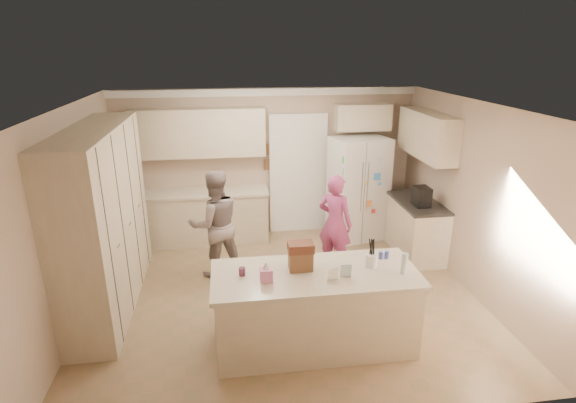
{
  "coord_description": "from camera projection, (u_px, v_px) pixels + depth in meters",
  "views": [
    {
      "loc": [
        -0.71,
        -5.4,
        3.31
      ],
      "look_at": [
        0.1,
        0.35,
        1.25
      ],
      "focal_mm": 28.0,
      "sensor_mm": 36.0,
      "label": 1
    }
  ],
  "objects": [
    {
      "name": "wall_left",
      "position": [
        72.0,
        217.0,
        5.46
      ],
      "size": [
        0.02,
        4.6,
        2.6
      ],
      "primitive_type": "cube",
      "color": "#BDA48D",
      "rests_on": "ground"
    },
    {
      "name": "fridge_magnets",
      "position": [
        364.0,
        195.0,
        7.5
      ],
      "size": [
        0.76,
        0.02,
        1.44
      ],
      "primitive_type": null,
      "color": "tan",
      "rests_on": "refrigerator"
    },
    {
      "name": "utensil_crock",
      "position": [
        371.0,
        260.0,
        5.04
      ],
      "size": [
        0.13,
        0.13,
        0.15
      ],
      "primitive_type": "cylinder",
      "color": "white",
      "rests_on": "island_top"
    },
    {
      "name": "back_upper_cab",
      "position": [
        199.0,
        133.0,
        7.44
      ],
      "size": [
        2.2,
        0.35,
        0.8
      ],
      "primitive_type": "cube",
      "color": "beige",
      "rests_on": "wall_back"
    },
    {
      "name": "fridge_handle_r",
      "position": [
        368.0,
        187.0,
        7.45
      ],
      "size": [
        0.02,
        0.02,
        0.85
      ],
      "primitive_type": "cylinder",
      "color": "silver",
      "rests_on": "refrigerator"
    },
    {
      "name": "floor",
      "position": [
        284.0,
        295.0,
        6.24
      ],
      "size": [
        5.2,
        4.6,
        0.02
      ],
      "primitive_type": "cube",
      "color": "#8E7253",
      "rests_on": "ground"
    },
    {
      "name": "shaker_pepper",
      "position": [
        387.0,
        255.0,
        5.24
      ],
      "size": [
        0.05,
        0.05,
        0.09
      ],
      "primitive_type": "cylinder",
      "color": "#3B49A5",
      "rests_on": "island_top"
    },
    {
      "name": "wall_frame_lower",
      "position": [
        268.0,
        164.0,
        7.93
      ],
      "size": [
        0.15,
        0.02,
        0.2
      ],
      "primitive_type": "cube",
      "color": "brown",
      "rests_on": "wall_back"
    },
    {
      "name": "dollhouse_body",
      "position": [
        301.0,
        260.0,
        4.97
      ],
      "size": [
        0.26,
        0.18,
        0.22
      ],
      "primitive_type": "cube",
      "color": "brown",
      "rests_on": "island_top"
    },
    {
      "name": "greeting_card_b",
      "position": [
        346.0,
        271.0,
        4.8
      ],
      "size": [
        0.12,
        0.05,
        0.16
      ],
      "primitive_type": "cube",
      "rotation": [
        0.15,
        0.0,
        -0.1
      ],
      "color": "silver",
      "rests_on": "island_top"
    },
    {
      "name": "back_countertop",
      "position": [
        202.0,
        192.0,
        7.64
      ],
      "size": [
        2.24,
        0.63,
        0.04
      ],
      "primitive_type": "cube",
      "color": "beige",
      "rests_on": "back_base_cab"
    },
    {
      "name": "right_base_cab",
      "position": [
        416.0,
        229.0,
        7.33
      ],
      "size": [
        0.6,
        1.2,
        0.88
      ],
      "primitive_type": "cube",
      "color": "beige",
      "rests_on": "floor"
    },
    {
      "name": "refrigerator",
      "position": [
        358.0,
        189.0,
        7.84
      ],
      "size": [
        1.04,
        0.89,
        1.8
      ],
      "primitive_type": "cube",
      "rotation": [
        0.0,
        0.0,
        0.24
      ],
      "color": "white",
      "rests_on": "floor"
    },
    {
      "name": "island_top",
      "position": [
        315.0,
        274.0,
        4.94
      ],
      "size": [
        2.28,
        0.96,
        0.05
      ],
      "primitive_type": "cube",
      "color": "beige",
      "rests_on": "island_base"
    },
    {
      "name": "back_base_cab",
      "position": [
        204.0,
        217.0,
        7.81
      ],
      "size": [
        2.2,
        0.6,
        0.88
      ],
      "primitive_type": "cube",
      "color": "beige",
      "rests_on": "floor"
    },
    {
      "name": "fridge_handle_l",
      "position": [
        362.0,
        187.0,
        7.44
      ],
      "size": [
        0.02,
        0.02,
        0.85
      ],
      "primitive_type": "cylinder",
      "color": "silver",
      "rests_on": "refrigerator"
    },
    {
      "name": "island_base",
      "position": [
        315.0,
        310.0,
        5.09
      ],
      "size": [
        2.2,
        0.9,
        0.88
      ],
      "primitive_type": "cube",
      "color": "beige",
      "rests_on": "floor"
    },
    {
      "name": "jam_jar",
      "position": [
        242.0,
        272.0,
        4.86
      ],
      "size": [
        0.07,
        0.07,
        0.09
      ],
      "primitive_type": "cylinder",
      "color": "#59263F",
      "rests_on": "island_top"
    },
    {
      "name": "wall_right",
      "position": [
        473.0,
        198.0,
        6.15
      ],
      "size": [
        0.02,
        4.6,
        2.6
      ],
      "primitive_type": "cube",
      "color": "#BDA48D",
      "rests_on": "ground"
    },
    {
      "name": "greeting_card_a",
      "position": [
        333.0,
        274.0,
        4.74
      ],
      "size": [
        0.12,
        0.06,
        0.16
      ],
      "primitive_type": "cube",
      "rotation": [
        0.15,
        0.0,
        0.2
      ],
      "color": "white",
      "rests_on": "island_top"
    },
    {
      "name": "teen_boy",
      "position": [
        215.0,
        224.0,
        6.54
      ],
      "size": [
        0.93,
        0.8,
        1.63
      ],
      "primitive_type": "imported",
      "rotation": [
        0.0,
        0.0,
        3.41
      ],
      "color": "gray",
      "rests_on": "floor"
    },
    {
      "name": "doorway_casing",
      "position": [
        298.0,
        176.0,
        8.06
      ],
      "size": [
        1.02,
        0.03,
        2.22
      ],
      "primitive_type": "cube",
      "color": "white",
      "rests_on": "floor"
    },
    {
      "name": "right_upper_cab",
      "position": [
        427.0,
        135.0,
        7.03
      ],
      "size": [
        0.35,
        1.5,
        0.7
      ],
      "primitive_type": "cube",
      "color": "beige",
      "rests_on": "wall_right"
    },
    {
      "name": "water_bottle",
      "position": [
        404.0,
        263.0,
        4.87
      ],
      "size": [
        0.07,
        0.07,
        0.24
      ],
      "primitive_type": "cylinder",
      "color": "silver",
      "rests_on": "island_top"
    },
    {
      "name": "over_fridge_cab",
      "position": [
        363.0,
        117.0,
        7.74
      ],
      "size": [
        0.95,
        0.35,
        0.45
      ],
      "primitive_type": "cube",
      "color": "beige",
      "rests_on": "wall_back"
    },
    {
      "name": "wall_front",
      "position": [
        321.0,
        304.0,
        3.65
      ],
      "size": [
        5.2,
        0.02,
        2.6
      ],
      "primitive_type": "cube",
      "color": "#BDA48D",
      "rests_on": "ground"
    },
    {
      "name": "right_countertop",
      "position": [
        418.0,
        202.0,
        7.17
      ],
      "size": [
        0.63,
        1.24,
        0.04
      ],
      "primitive_type": "cube",
      "color": "#2D2B28",
      "rests_on": "right_base_cab"
    },
    {
      "name": "doorway_opening",
      "position": [
        298.0,
        175.0,
        8.09
      ],
      "size": [
        0.9,
        0.06,
        2.1
      ],
      "primitive_type": "cube",
      "color": "black",
      "rests_on": "floor"
    },
    {
      "name": "tissue_plume",
      "position": [
        266.0,
        265.0,
        4.7
      ],
      "size": [
        0.08,
        0.08,
        0.08
      ],
      "primitive_type": "cone",
      "color": "white",
      "rests_on": "tissue_box"
    },
    {
      "name": "shaker_salt",
      "position": [
        381.0,
        255.0,
        5.23
      ],
      "size": [
        0.05,
        0.05,
        0.09
      ],
      "primitive_type": "cylinder",
      "color": "#3B49A5",
      "rests_on": "island_top"
    },
    {
      "name": "dollhouse_roof",
      "position": [
        301.0,
        247.0,
        4.91
      ],
      "size": [
        0.28,
        0.2,
        0.1
      ],
      "primitive_type": "cube",
      "color": "#592D1E",
      "rests_on": "dollhouse_body"
    },
    {
      "name": "fridge_dispenser",
      "position": [
        352.0,
        182.0,
        7.39
      ],
      "size": [
        0.22,
        0.03,
        0.35
      ],
      "primitive_type": "cube",
      "color": "black",
      "rests_on": "refrigerator"
    },
    {
      "name": "fridge_seam",
      "position": [
        364.0,
        195.0,
        7.51
      ],
      "size": [
        0.02,
        0.02,
        1.78
      ],
      "primitive_type": "cube",
      "color": "gray",
      "rests_on": "refrigerator"
    },
    {
      "name": "ceiling",
      "position": [
        284.0,
        105.0,
        5.37
      ],
      "size": [
        5.2,
        4.6,
        0.02
      ],
      "primitive_type": "cube",
      "color": "white",
      "rests_on": "wall_back"
    },
    {
      "name": "pantry_bank",
      "position": [
        104.0,
        220.0,
        5.73
      ],
      "size": [
        0.6,
        2.6,
        2.35
      ],
      "primitive_type": "cube",
      "color": "beige",
      "rests_on": "floor"
    },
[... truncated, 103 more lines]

